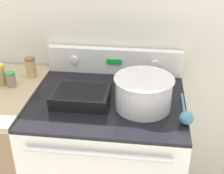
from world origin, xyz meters
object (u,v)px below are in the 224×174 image
Objects in this scene: casserole_dish at (81,95)px; ladle at (186,116)px; spice_jar_yellow_cap at (0,75)px; mixing_bowl at (144,91)px; spice_jar_brown_cap at (31,67)px; spice_jar_green_cap at (11,79)px.

ladle is (0.52, -0.12, -0.01)m from casserole_dish.
mixing_bowl is at bearing -8.62° from spice_jar_yellow_cap.
ladle reaches higher than casserole_dish.
spice_jar_brown_cap and spice_jar_yellow_cap have the same top height.
mixing_bowl is 0.32m from casserole_dish.
mixing_bowl is 0.23m from ladle.
casserole_dish is 2.39× the size of spice_jar_yellow_cap.
ladle is 2.47× the size of spice_jar_yellow_cap.
spice_jar_brown_cap reaches higher than spice_jar_green_cap.
spice_jar_yellow_cap reaches higher than spice_jar_green_cap.
spice_jar_yellow_cap is (-0.48, 0.11, 0.04)m from casserole_dish.
mixing_bowl is 0.80m from spice_jar_yellow_cap.
spice_jar_yellow_cap reaches higher than casserole_dish.
spice_jar_brown_cap is at bearing 60.38° from spice_jar_green_cap.
spice_jar_yellow_cap is (-0.99, 0.22, 0.04)m from ladle.
spice_jar_brown_cap is at bearing 147.26° from casserole_dish.
casserole_dish is 0.97× the size of ladle.
casserole_dish is at bearing 177.72° from mixing_bowl.
spice_jar_brown_cap is (-0.86, 0.34, 0.04)m from ladle.
mixing_bowl is at bearing 152.74° from ladle.
spice_jar_yellow_cap reaches higher than ladle.
ladle is 2.46× the size of spice_jar_brown_cap.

